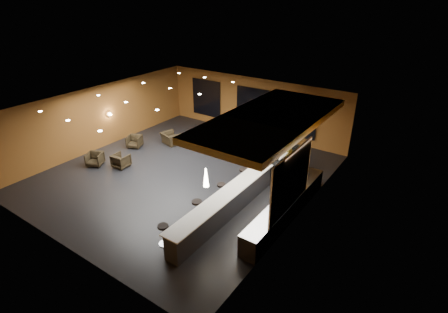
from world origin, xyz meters
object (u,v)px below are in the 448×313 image
Objects in this scene: armchair_a at (95,159)px; bar_stool_3 at (244,175)px; bar_stool_4 at (257,162)px; column at (287,134)px; bar_stool_0 at (164,232)px; staff_b at (294,163)px; staff_a at (276,170)px; armchair_b at (121,161)px; armchair_d at (171,138)px; staff_c at (302,172)px; bar_stool_2 at (221,190)px; bar_stool_1 at (197,208)px; prep_counter at (286,208)px; pendant_2 at (273,133)px; armchair_c at (135,141)px; pendant_0 at (206,177)px; pendant_1 at (244,152)px; bar_counter at (236,197)px.

bar_stool_3 is at bearing -7.92° from armchair_a.
column is at bearing 54.49° from bar_stool_4.
bar_stool_3 reaches higher than bar_stool_0.
staff_b is 10.04m from armchair_a.
staff_a is 1.97× the size of bar_stool_0.
armchair_a is at bearing -128.85° from staff_b.
bar_stool_3 is at bearing -108.09° from staff_b.
armchair_b is 3.62m from armchair_d.
staff_c reaches higher than bar_stool_4.
column is 4.51× the size of bar_stool_2.
staff_c is 5.11m from bar_stool_1.
prep_counter is at bearing 36.33° from bar_stool_1.
pendant_2 is at bearing 82.37° from bar_stool_0.
prep_counter is at bearing 7.58° from bar_stool_2.
staff_c reaches higher than armchair_c.
bar_stool_0 is 1.05× the size of bar_stool_2.
column is 2.01× the size of staff_b.
bar_stool_1 is at bearing -119.35° from staff_a.
pendant_0 is 0.90× the size of bar_stool_2.
pendant_2 is 1.84m from staff_b.
armchair_a is 0.94× the size of bar_stool_0.
pendant_2 is at bearing -159.28° from armchair_b.
staff_a reaches higher than bar_stool_3.
prep_counter reaches higher than bar_stool_2.
staff_a is 7.84m from armchair_b.
pendant_0 is 0.44× the size of staff_a.
pendant_1 reaches higher than staff_a.
bar_counter is 3.68m from staff_b.
armchair_a is (-8.04, -0.89, -0.15)m from bar_counter.
pendant_0 is 4.22m from bar_stool_3.
armchair_d is (0.10, 3.62, -0.01)m from armchair_b.
bar_counter is at bearing -80.12° from staff_b.
bar_stool_3 is (5.98, -1.64, 0.19)m from armchair_d.
prep_counter reaches higher than bar_stool_4.
staff_c is at bearing 56.55° from pendant_1.
staff_b is at bearing 70.88° from bar_stool_1.
armchair_d is at bearing 161.97° from staff_a.
pendant_2 is 9.16m from armchair_a.
pendant_2 is 2.13m from bar_stool_4.
pendant_0 is 0.83× the size of bar_stool_1.
bar_stool_3 is at bearing -166.73° from armchair_b.
bar_counter is at bearing 90.00° from pendant_0.
prep_counter is 7.40× the size of bar_stool_0.
armchair_a is 7.62m from bar_stool_0.
armchair_a is at bearing -149.49° from bar_stool_4.
armchair_c is 7.37m from bar_stool_3.
pendant_0 and pendant_2 have the same top height.
bar_counter reaches higher than prep_counter.
bar_stool_4 is at bearing 90.56° from bar_stool_0.
staff_a is at bearing -42.90° from pendant_2.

